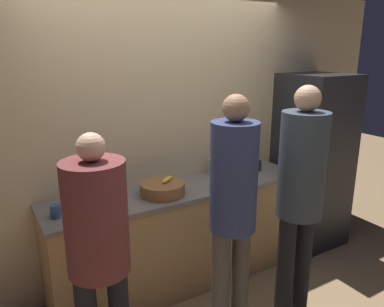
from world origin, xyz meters
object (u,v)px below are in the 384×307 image
object	(u,v)px
person_center	(233,202)
bottle_amber	(282,163)
person_left	(98,240)
person_right	(300,188)
refrigerator	(312,161)
bottle_dark	(69,202)
fruit_bowl	(163,188)
cup_blue	(55,211)
cup_black	(257,165)
utensil_crock	(215,167)

from	to	relation	value
person_center	bottle_amber	xyz separation A→B (m)	(1.08, 0.64, -0.06)
person_left	person_center	size ratio (longest dim) A/B	0.91
person_right	bottle_amber	distance (m)	0.94
person_left	refrigerator	bearing A→B (deg)	14.06
person_center	bottle_dark	distance (m)	1.18
person_right	fruit_bowl	distance (m)	1.08
person_center	cup_blue	size ratio (longest dim) A/B	18.10
cup_blue	refrigerator	bearing A→B (deg)	0.83
cup_blue	person_left	bearing A→B (deg)	-78.30
bottle_amber	bottle_dark	world-z (taller)	bottle_dark
bottle_dark	cup_blue	distance (m)	0.12
person_center	bottle_amber	bearing A→B (deg)	30.64
refrigerator	person_left	world-z (taller)	refrigerator
cup_blue	person_center	bearing A→B (deg)	-33.35
fruit_bowl	bottle_dark	xyz separation A→B (m)	(-0.74, 0.04, 0.03)
person_center	fruit_bowl	world-z (taller)	person_center
person_left	bottle_amber	bearing A→B (deg)	15.32
person_center	cup_blue	bearing A→B (deg)	146.65
refrigerator	person_left	size ratio (longest dim) A/B	1.12
person_right	bottle_dark	size ratio (longest dim) A/B	8.82
person_right	cup_black	distance (m)	0.97
fruit_bowl	utensil_crock	size ratio (longest dim) A/B	1.48
person_left	person_right	bearing A→B (deg)	-7.88
bottle_dark	cup_black	size ratio (longest dim) A/B	2.05
person_left	bottle_dark	world-z (taller)	person_left
fruit_bowl	bottle_dark	size ratio (longest dim) A/B	1.77
refrigerator	bottle_amber	size ratio (longest dim) A/B	8.85
person_right	utensil_crock	bearing A→B (deg)	93.78
cup_black	cup_blue	distance (m)	1.93
person_center	fruit_bowl	size ratio (longest dim) A/B	4.87
fruit_bowl	cup_blue	bearing A→B (deg)	-179.77
bottle_amber	bottle_dark	size ratio (longest dim) A/B	0.99
bottle_dark	person_left	bearing A→B (deg)	-88.52
person_left	utensil_crock	size ratio (longest dim) A/B	6.54
person_right	cup_blue	size ratio (longest dim) A/B	18.50
person_right	bottle_dark	bearing A→B (deg)	150.37
fruit_bowl	utensil_crock	distance (m)	0.69
bottle_amber	person_right	bearing A→B (deg)	-126.53
bottle_dark	bottle_amber	bearing A→B (deg)	-2.38
refrigerator	bottle_dark	bearing A→B (deg)	179.96
bottle_dark	fruit_bowl	bearing A→B (deg)	-2.84
person_right	utensil_crock	size ratio (longest dim) A/B	7.36
refrigerator	fruit_bowl	distance (m)	1.79
person_left	cup_blue	distance (m)	0.60
refrigerator	bottle_dark	xyz separation A→B (m)	(-2.53, 0.00, 0.08)
person_left	cup_blue	bearing A→B (deg)	101.70
fruit_bowl	cup_blue	distance (m)	0.84
person_right	bottle_dark	distance (m)	1.69
cup_blue	bottle_amber	bearing A→B (deg)	-1.18
person_right	utensil_crock	xyz separation A→B (m)	(-0.07, 1.00, -0.10)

